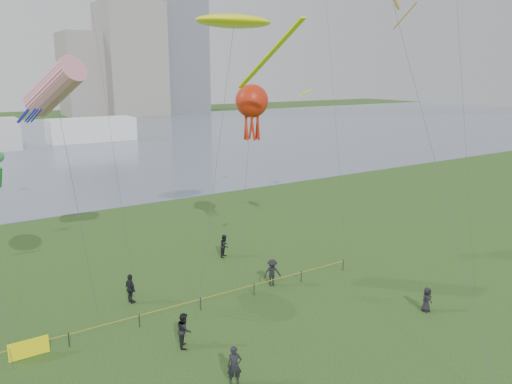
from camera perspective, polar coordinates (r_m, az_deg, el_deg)
lake at (r=114.99m, az=-25.21°, el=4.91°), size 400.00×120.00×0.08m
building_mid at (r=185.42m, az=-14.10°, el=14.44°), size 20.00×20.00×38.00m
building_low at (r=187.06m, az=-18.78°, el=12.59°), size 16.00×18.00×28.00m
pavilion_right at (r=115.41m, az=-18.28°, el=6.79°), size 18.00×7.00×5.00m
fence at (r=30.39m, az=-17.07°, el=-14.66°), size 24.07×0.07×1.05m
spectator_a at (r=28.36m, az=-8.20°, el=-15.33°), size 1.05×1.16×1.96m
spectator_b at (r=35.33m, az=1.86°, el=-9.20°), size 1.40×1.04×1.94m
spectator_c at (r=33.83m, az=-14.15°, el=-10.67°), size 0.65×1.21×1.96m
spectator_d at (r=33.59m, az=18.93°, el=-11.55°), size 0.77×0.51×1.58m
spectator_f at (r=25.20m, az=-2.47°, el=-19.23°), size 0.84×0.71×1.95m
spectator_g at (r=40.71m, az=-3.61°, el=-6.16°), size 1.14×1.11×1.84m
kite_stingray at (r=35.74m, az=-2.47°, el=18.83°), size 8.99×10.23×18.43m
kite_windsock at (r=33.62m, az=-22.03°, el=11.06°), size 4.25×7.08×15.65m
kite_octopus at (r=37.53m, az=-0.48°, el=10.27°), size 5.80×6.51×13.78m
kite_delta at (r=30.59m, az=16.14°, el=18.35°), size 4.31×11.74×19.25m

